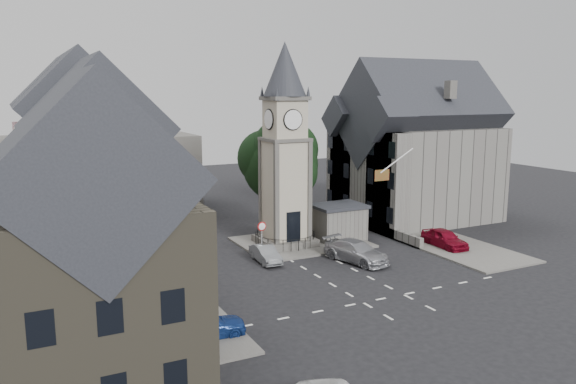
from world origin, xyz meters
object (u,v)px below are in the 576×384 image
car_west_blue (205,325)px  car_east_red (444,238)px  pedestrian (409,225)px  stone_shelter (338,222)px  clock_tower (285,147)px

car_west_blue → car_east_red: car_east_red is taller
pedestrian → car_west_blue: bearing=24.4°
car_west_blue → stone_shelter: bearing=-46.1°
clock_tower → stone_shelter: size_ratio=3.78×
pedestrian → car_east_red: bearing=82.6°
pedestrian → stone_shelter: bearing=-12.6°
stone_shelter → car_east_red: 8.73m
stone_shelter → car_east_red: (6.41, -5.86, -0.79)m
clock_tower → stone_shelter: (4.80, -0.49, -6.57)m
stone_shelter → pedestrian: 6.82m
stone_shelter → car_west_blue: (-16.30, -13.50, -0.83)m
clock_tower → pedestrian: size_ratio=10.50×
car_west_blue → pedestrian: bearing=-57.3°
clock_tower → car_west_blue: bearing=-129.4°
stone_shelter → clock_tower: bearing=174.2°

